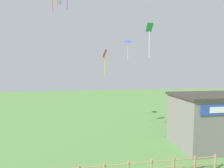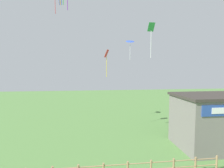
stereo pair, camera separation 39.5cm
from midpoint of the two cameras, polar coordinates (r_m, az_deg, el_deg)
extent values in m
cylinder|color=#9E7F56|center=(13.56, 11.86, -25.23)|extent=(0.14, 0.14, 1.21)
cylinder|color=#9E7F56|center=(14.16, 18.63, -24.01)|extent=(0.14, 0.14, 1.21)
cylinder|color=#9E7F56|center=(14.91, 24.66, -22.65)|extent=(0.14, 0.14, 1.21)
cylinder|color=#9E7F56|center=(15.79, 29.95, -21.25)|extent=(0.14, 0.14, 1.21)
cylinder|color=#9E7F56|center=(12.79, 0.53, -24.92)|extent=(14.65, 0.07, 0.07)
cube|color=slate|center=(19.51, 28.76, -10.63)|extent=(6.49, 4.64, 4.81)
cube|color=#38332D|center=(19.03, 29.04, -3.26)|extent=(6.79, 4.94, 0.24)
cube|color=green|center=(18.90, 11.54, 17.69)|extent=(0.70, 0.53, 0.80)
cylinder|color=white|center=(18.58, 11.45, 12.52)|extent=(0.05, 0.05, 2.71)
cylinder|color=purple|center=(14.66, -15.32, 24.83)|extent=(0.05, 0.05, 1.32)
cone|color=blue|center=(22.39, 4.71, 13.74)|extent=(1.16, 1.11, 0.49)
cylinder|color=silver|center=(22.21, 4.68, 10.32)|extent=(0.05, 0.05, 1.84)
cylinder|color=red|center=(22.44, -19.32, 22.90)|extent=(0.05, 0.05, 1.53)
cube|color=red|center=(20.44, -2.97, 9.91)|extent=(0.63, 0.79, 0.88)
cylinder|color=yellow|center=(20.35, -2.96, 5.58)|extent=(0.05, 0.05, 2.33)
camera|label=1|loc=(0.20, -90.86, -0.07)|focal=28.00mm
camera|label=2|loc=(0.20, 89.14, 0.07)|focal=28.00mm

